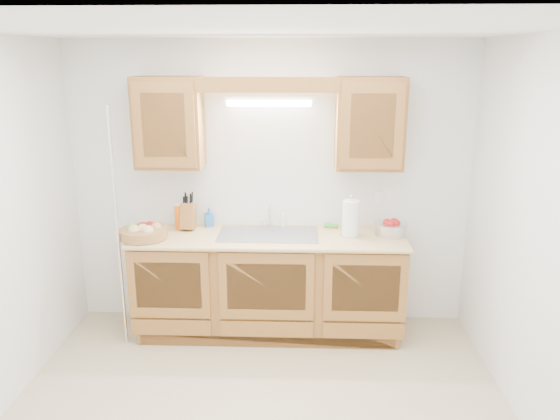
{
  "coord_description": "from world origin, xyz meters",
  "views": [
    {
      "loc": [
        0.26,
        -3.18,
        2.36
      ],
      "look_at": [
        0.11,
        0.85,
        1.22
      ],
      "focal_mm": 35.0,
      "sensor_mm": 36.0,
      "label": 1
    }
  ],
  "objects_px": {
    "paper_towel": "(351,219)",
    "knife_block": "(188,216)",
    "fruit_basket": "(143,232)",
    "apple_bowl": "(391,228)"
  },
  "relations": [
    {
      "from": "paper_towel",
      "to": "apple_bowl",
      "type": "distance_m",
      "value": 0.35
    },
    {
      "from": "fruit_basket",
      "to": "paper_towel",
      "type": "relative_size",
      "value": 1.24
    },
    {
      "from": "knife_block",
      "to": "paper_towel",
      "type": "distance_m",
      "value": 1.41
    },
    {
      "from": "fruit_basket",
      "to": "knife_block",
      "type": "distance_m",
      "value": 0.42
    },
    {
      "from": "paper_towel",
      "to": "fruit_basket",
      "type": "bearing_deg",
      "value": -175.98
    },
    {
      "from": "knife_block",
      "to": "apple_bowl",
      "type": "height_order",
      "value": "knife_block"
    },
    {
      "from": "paper_towel",
      "to": "knife_block",
      "type": "bearing_deg",
      "value": 174.0
    },
    {
      "from": "knife_block",
      "to": "paper_towel",
      "type": "xyz_separation_m",
      "value": [
        1.4,
        -0.15,
        0.03
      ]
    },
    {
      "from": "paper_towel",
      "to": "apple_bowl",
      "type": "height_order",
      "value": "paper_towel"
    },
    {
      "from": "fruit_basket",
      "to": "apple_bowl",
      "type": "xyz_separation_m",
      "value": [
        2.06,
        0.16,
        0.01
      ]
    }
  ]
}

